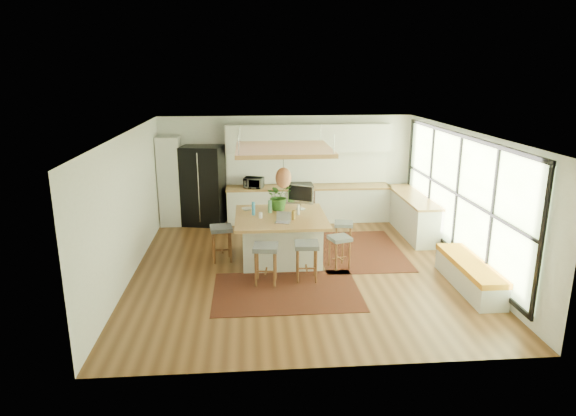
{
  "coord_description": "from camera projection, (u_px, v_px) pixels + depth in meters",
  "views": [
    {
      "loc": [
        -0.98,
        -9.24,
        3.8
      ],
      "look_at": [
        -0.2,
        0.5,
        1.1
      ],
      "focal_mm": 31.07,
      "sensor_mm": 36.0,
      "label": 1
    }
  ],
  "objects": [
    {
      "name": "island_bottle_3",
      "position": [
        297.0,
        210.0,
        10.25
      ],
      "size": [
        0.07,
        0.07,
        0.19
      ],
      "primitive_type": "cylinder",
      "color": "silver",
      "rests_on": "island"
    },
    {
      "name": "upper_cabinets",
      "position": [
        309.0,
        138.0,
        12.63
      ],
      "size": [
        4.2,
        0.34,
        0.7
      ],
      "primitive_type": "cube",
      "color": "beige",
      "rests_on": "wall_back"
    },
    {
      "name": "wall_front",
      "position": [
        329.0,
        273.0,
        6.25
      ],
      "size": [
        6.5,
        0.0,
        6.5
      ],
      "primitive_type": "plane",
      "rotation": [
        -1.57,
        0.0,
        0.0
      ],
      "color": "beige",
      "rests_on": "ground"
    },
    {
      "name": "stool_near_right",
      "position": [
        307.0,
        262.0,
        9.28
      ],
      "size": [
        0.46,
        0.46,
        0.74
      ],
      "primitive_type": null,
      "rotation": [
        0.0,
        0.0,
        -0.06
      ],
      "color": "#4C4F54",
      "rests_on": "floor"
    },
    {
      "name": "back_counter_top",
      "position": [
        309.0,
        187.0,
        12.83
      ],
      "size": [
        4.24,
        0.64,
        0.05
      ],
      "primitive_type": "cube",
      "color": "olive",
      "rests_on": "back_counter_base"
    },
    {
      "name": "pantry",
      "position": [
        170.0,
        181.0,
        12.5
      ],
      "size": [
        0.55,
        0.6,
        2.25
      ],
      "primitive_type": "cube",
      "color": "beige",
      "rests_on": "floor"
    },
    {
      "name": "wall_back",
      "position": [
        286.0,
        168.0,
        12.97
      ],
      "size": [
        6.5,
        0.0,
        6.5
      ],
      "primitive_type": "plane",
      "rotation": [
        1.57,
        0.0,
        0.0
      ],
      "color": "beige",
      "rests_on": "ground"
    },
    {
      "name": "right_counter_base",
      "position": [
        412.0,
        215.0,
        12.0
      ],
      "size": [
        0.6,
        2.5,
        0.88
      ],
      "primitive_type": "cube",
      "color": "beige",
      "rests_on": "floor"
    },
    {
      "name": "island_plant",
      "position": [
        279.0,
        199.0,
        10.58
      ],
      "size": [
        0.79,
        0.81,
        0.48
      ],
      "primitive_type": "imported",
      "rotation": [
        0.0,
        0.0,
        0.55
      ],
      "color": "#1E4C19",
      "rests_on": "island"
    },
    {
      "name": "fridge",
      "position": [
        203.0,
        188.0,
        12.59
      ],
      "size": [
        1.13,
        0.96,
        2.0
      ],
      "primitive_type": null,
      "rotation": [
        0.0,
        0.0,
        -0.2
      ],
      "color": "black",
      "rests_on": "floor"
    },
    {
      "name": "wall_left",
      "position": [
        129.0,
        206.0,
        9.36
      ],
      "size": [
        0.0,
        7.0,
        7.0
      ],
      "primitive_type": "plane",
      "rotation": [
        1.57,
        0.0,
        1.57
      ],
      "color": "beige",
      "rests_on": "ground"
    },
    {
      "name": "island_bottle_4",
      "position": [
        270.0,
        208.0,
        10.4
      ],
      "size": [
        0.07,
        0.07,
        0.19
      ],
      "primitive_type": "cylinder",
      "color": "#4E8360",
      "rests_on": "island"
    },
    {
      "name": "stool_right_back",
      "position": [
        343.0,
        236.0,
        10.77
      ],
      "size": [
        0.45,
        0.45,
        0.66
      ],
      "primitive_type": null,
      "rotation": [
        0.0,
        0.0,
        1.39
      ],
      "color": "#4C4F54",
      "rests_on": "floor"
    },
    {
      "name": "range",
      "position": [
        299.0,
        202.0,
        12.91
      ],
      "size": [
        0.76,
        0.62,
        1.0
      ],
      "primitive_type": null,
      "color": "#A5A5AA",
      "rests_on": "floor"
    },
    {
      "name": "island_bottle_0",
      "position": [
        254.0,
        211.0,
        10.23
      ],
      "size": [
        0.07,
        0.07,
        0.19
      ],
      "primitive_type": "cylinder",
      "color": "#2E82BB",
      "rests_on": "island"
    },
    {
      "name": "ceiling",
      "position": [
        301.0,
        132.0,
        9.25
      ],
      "size": [
        7.0,
        7.0,
        0.0
      ],
      "primitive_type": "plane",
      "rotation": [
        3.14,
        0.0,
        0.0
      ],
      "color": "white",
      "rests_on": "ground"
    },
    {
      "name": "island",
      "position": [
        281.0,
        237.0,
        10.32
      ],
      "size": [
        1.85,
        1.85,
        0.93
      ],
      "primitive_type": null,
      "color": "olive",
      "rests_on": "floor"
    },
    {
      "name": "stool_near_left",
      "position": [
        266.0,
        265.0,
        9.13
      ],
      "size": [
        0.49,
        0.49,
        0.75
      ],
      "primitive_type": null,
      "rotation": [
        0.0,
        0.0,
        -0.12
      ],
      "color": "#4C4F54",
      "rests_on": "floor"
    },
    {
      "name": "microwave",
      "position": [
        254.0,
        181.0,
        12.63
      ],
      "size": [
        0.53,
        0.39,
        0.32
      ],
      "primitive_type": "imported",
      "rotation": [
        0.0,
        0.0,
        -0.28
      ],
      "color": "#A5A5AA",
      "rests_on": "back_counter_top"
    },
    {
      "name": "monitor",
      "position": [
        301.0,
        198.0,
        10.6
      ],
      "size": [
        0.61,
        0.47,
        0.54
      ],
      "primitive_type": null,
      "rotation": [
        0.0,
        0.0,
        -0.51
      ],
      "color": "#A5A5AA",
      "rests_on": "island"
    },
    {
      "name": "island_bottle_2",
      "position": [
        294.0,
        215.0,
        9.9
      ],
      "size": [
        0.07,
        0.07,
        0.19
      ],
      "primitive_type": "cylinder",
      "color": "olive",
      "rests_on": "island"
    },
    {
      "name": "laptop",
      "position": [
        283.0,
        217.0,
        9.7
      ],
      "size": [
        0.37,
        0.38,
        0.22
      ],
      "primitive_type": null,
      "rotation": [
        0.0,
        0.0,
        -0.29
      ],
      "color": "#A5A5AA",
      "rests_on": "island"
    },
    {
      "name": "stool_right_front",
      "position": [
        339.0,
        251.0,
        9.86
      ],
      "size": [
        0.48,
        0.48,
        0.66
      ],
      "primitive_type": null,
      "rotation": [
        0.0,
        0.0,
        1.87
      ],
      "color": "#4C4F54",
      "rests_on": "floor"
    },
    {
      "name": "stool_left_side",
      "position": [
        222.0,
        244.0,
        10.24
      ],
      "size": [
        0.49,
        0.49,
        0.74
      ],
      "primitive_type": null,
      "rotation": [
        0.0,
        0.0,
        -1.43
      ],
      "color": "#4C4F54",
      "rests_on": "floor"
    },
    {
      "name": "ceiling_panel",
      "position": [
        283.0,
        163.0,
        9.78
      ],
      "size": [
        1.86,
        1.86,
        0.8
      ],
      "primitive_type": null,
      "color": "olive",
      "rests_on": "ceiling"
    },
    {
      "name": "wall_right",
      "position": [
        463.0,
        199.0,
        9.86
      ],
      "size": [
        0.0,
        7.0,
        7.0
      ],
      "primitive_type": "plane",
      "rotation": [
        1.57,
        0.0,
        -1.57
      ],
      "color": "beige",
      "rests_on": "ground"
    },
    {
      "name": "rug_near",
      "position": [
        287.0,
        291.0,
        8.87
      ],
      "size": [
        2.6,
        1.8,
        0.01
      ],
      "primitive_type": "cube",
      "color": "black",
      "rests_on": "floor"
    },
    {
      "name": "right_counter_top",
      "position": [
        414.0,
        197.0,
        11.88
      ],
      "size": [
        0.64,
        2.54,
        0.05
      ],
      "primitive_type": "cube",
      "color": "olive",
      "rests_on": "right_counter_base"
    },
    {
      "name": "backsplash",
      "position": [
        308.0,
        168.0,
        13.0
      ],
      "size": [
        4.2,
        0.02,
        0.8
      ],
      "primitive_type": "cube",
      "color": "white",
      "rests_on": "wall_back"
    },
    {
      "name": "floor",
      "position": [
        300.0,
        267.0,
        9.97
      ],
      "size": [
        7.0,
        7.0,
        0.0
      ],
      "primitive_type": "plane",
      "color": "#4E2E16",
      "rests_on": "ground"
    },
    {
      "name": "rug_right",
      "position": [
        359.0,
        250.0,
        10.89
      ],
      "size": [
        1.8,
        2.6,
        0.01
      ],
      "primitive_type": "cube",
      "color": "black",
      "rests_on": "floor"
    },
    {
      "name": "window_bench",
      "position": [
        469.0,
        275.0,
        8.98
      ],
      "size": [
        0.52,
        2.0,
        0.5
      ],
      "primitive_type": null,
      "color": "beige",
      "rests_on": "floor"
    },
    {
      "name": "island_bottle_1",
      "position": [
        261.0,
        214.0,
        10.0
      ],
      "size": [
        0.07,
        0.07,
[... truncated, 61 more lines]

